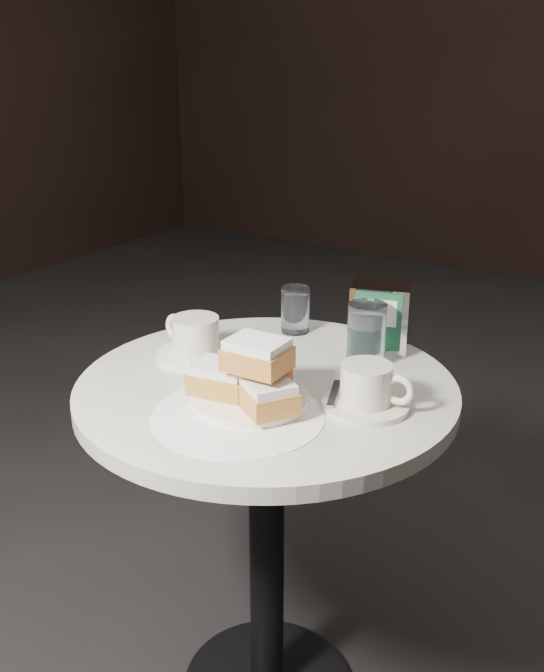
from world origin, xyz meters
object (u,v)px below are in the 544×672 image
(water_glass_left, at_px, (295,310))
(napkin_dispenser, at_px, (381,316))
(coffee_cup_left, at_px, (196,340))
(coffee_cup_right, at_px, (367,389))
(water_glass_right, at_px, (366,335))
(beignet_plate, at_px, (252,379))
(cafe_table, at_px, (267,475))

(water_glass_left, height_order, napkin_dispenser, napkin_dispenser)
(coffee_cup_left, xyz_separation_m, coffee_cup_right, (0.38, -0.02, -0.00))
(water_glass_right, bearing_deg, water_glass_left, 159.27)
(water_glass_right, bearing_deg, napkin_dispenser, 97.17)
(beignet_plate, height_order, water_glass_right, beignet_plate)
(water_glass_left, bearing_deg, coffee_cup_left, -112.78)
(coffee_cup_right, relative_size, napkin_dispenser, 1.21)
(water_glass_right, bearing_deg, beignet_plate, -107.77)
(beignet_plate, relative_size, water_glass_right, 1.91)
(cafe_table, xyz_separation_m, coffee_cup_right, (0.20, 0.01, 0.23))
(coffee_cup_right, height_order, napkin_dispenser, napkin_dispenser)
(coffee_cup_left, distance_m, napkin_dispenser, 0.38)
(coffee_cup_right, xyz_separation_m, water_glass_left, (-0.29, 0.25, 0.01))
(water_glass_right, bearing_deg, coffee_cup_left, -153.42)
(beignet_plate, bearing_deg, coffee_cup_right, 29.39)
(water_glass_left, bearing_deg, coffee_cup_right, -40.94)
(water_glass_left, distance_m, napkin_dispenser, 0.19)
(water_glass_right, xyz_separation_m, napkin_dispenser, (-0.01, 0.09, 0.01))
(beignet_plate, relative_size, napkin_dispenser, 1.67)
(cafe_table, height_order, water_glass_right, water_glass_right)
(coffee_cup_left, bearing_deg, cafe_table, 1.78)
(water_glass_left, relative_size, napkin_dispenser, 0.72)
(cafe_table, xyz_separation_m, beignet_plate, (0.03, -0.09, 0.25))
(coffee_cup_left, height_order, water_glass_right, water_glass_right)
(water_glass_right, relative_size, napkin_dispenser, 0.88)
(cafe_table, height_order, beignet_plate, beignet_plate)
(coffee_cup_right, distance_m, water_glass_left, 0.38)
(water_glass_left, relative_size, water_glass_right, 0.82)
(cafe_table, bearing_deg, water_glass_left, 109.16)
(beignet_plate, distance_m, coffee_cup_right, 0.20)
(water_glass_right, bearing_deg, cafe_table, -122.77)
(cafe_table, relative_size, beignet_plate, 3.22)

